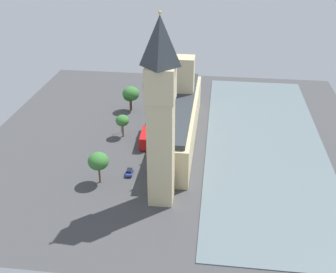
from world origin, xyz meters
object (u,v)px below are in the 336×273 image
Objects in this scene: pedestrian_kerbside at (148,171)px; plane_tree_trailing at (130,96)px; car_dark_green_corner at (154,111)px; plane_tree_slot_10 at (98,161)px; street_lamp_slot_11 at (121,122)px; clock_tower at (161,113)px; car_blue_far_end at (129,172)px; car_black_near_tower at (147,127)px; plane_tree_by_river_gate at (131,94)px; double_decker_bus_opposite_hall at (145,138)px; pedestrian_midblock at (168,107)px; parliament_building at (181,118)px; plane_tree_under_trees at (122,121)px; pedestrian_leading at (160,134)px.

plane_tree_trailing is at bearing 155.16° from pedestrian_kerbside.
plane_tree_slot_10 is at bearing 75.52° from car_dark_green_corner.
street_lamp_slot_11 is at bearing 58.33° from car_dark_green_corner.
clock_tower is 12.54× the size of car_blue_far_end.
street_lamp_slot_11 is (0.77, -32.13, -3.17)m from plane_tree_slot_10.
street_lamp_slot_11 is at bearing 19.36° from car_black_near_tower.
plane_tree_by_river_gate is (9.21, -15.78, 6.34)m from car_black_near_tower.
pedestrian_midblock is (-4.24, -31.08, -1.95)m from double_decker_bus_opposite_hall.
pedestrian_midblock is at bearing -72.06° from parliament_building.
pedestrian_midblock is at bearing -164.71° from plane_tree_trailing.
car_dark_green_corner and car_blue_far_end have the same top height.
car_black_near_tower is 31.12m from car_blue_far_end.
car_blue_far_end is at bearing 101.29° from plane_tree_trailing.
street_lamp_slot_11 is at bearing -62.38° from clock_tower.
car_black_near_tower is 1.01× the size of car_blue_far_end.
car_dark_green_corner is 14.32m from car_black_near_tower.
plane_tree_trailing reaches higher than plane_tree_under_trees.
car_black_near_tower is at bearing -75.25° from clock_tower.
clock_tower reaches higher than plane_tree_trailing.
car_dark_green_corner is 20.89m from street_lamp_slot_11.
car_dark_green_corner reaches higher than pedestrian_kerbside.
pedestrian_midblock is (-5.70, -50.32, -0.20)m from car_blue_far_end.
car_black_near_tower is at bearing -155.22° from street_lamp_slot_11.
clock_tower is 4.87× the size of double_decker_bus_opposite_hall.
pedestrian_leading is 0.16× the size of plane_tree_slot_10.
plane_tree_trailing is at bearing -9.53° from car_dark_green_corner.
double_decker_bus_opposite_hall is at bearing 90.18° from car_black_near_tower.
clock_tower is 45.12m from plane_tree_under_trees.
plane_tree_slot_10 is at bearing 71.95° from car_black_near_tower.
pedestrian_leading is 14.98m from street_lamp_slot_11.
car_black_near_tower is 2.75× the size of pedestrian_midblock.
pedestrian_kerbside is (-4.66, 43.77, -0.20)m from car_dark_green_corner.
plane_tree_by_river_gate reaches higher than pedestrian_leading.
parliament_building is at bearing 179.11° from street_lamp_slot_11.
plane_tree_by_river_gate is at bearing -70.71° from clock_tower.
parliament_building is 6.29× the size of plane_tree_slot_10.
plane_tree_trailing is at bearing -81.13° from car_blue_far_end.
plane_tree_trailing reaches higher than car_dark_green_corner.
clock_tower is at bearing 95.84° from car_dark_green_corner.
plane_tree_trailing is (10.69, -27.00, 4.02)m from double_decker_bus_opposite_hall.
clock_tower is at bearing 109.29° from plane_tree_by_river_gate.
plane_tree_trailing is at bearing -63.19° from car_black_near_tower.
car_dark_green_corner is at bearing -31.19° from pedestrian_midblock.
pedestrian_kerbside is (-5.35, -1.67, -0.20)m from car_blue_far_end.
parliament_building is at bearing 137.75° from plane_tree_by_river_gate.
parliament_building reaches higher than pedestrian_midblock.
pedestrian_kerbside is at bearing 118.83° from street_lamp_slot_11.
clock_tower is 32.58× the size of pedestrian_leading.
plane_tree_by_river_gate reaches higher than plane_tree_slot_10.
pedestrian_kerbside is at bearing -87.78° from pedestrian_leading.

